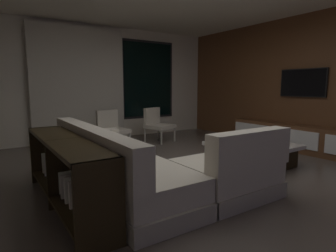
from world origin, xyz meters
TOP-DOWN VIEW (x-y plane):
  - floor at (0.00, 0.00)m, footprint 9.20×9.20m
  - back_wall_with_window at (-0.06, 3.62)m, footprint 6.60×0.30m
  - media_wall at (3.06, 0.00)m, footprint 0.12×7.80m
  - sectional_couch at (-0.84, -0.13)m, footprint 1.98×2.50m
  - coffee_table at (1.20, -0.01)m, footprint 1.16×1.16m
  - book_stack_on_coffee_table at (1.35, 0.12)m, footprint 0.31×0.20m
  - accent_chair_near_window at (0.95, 2.57)m, footprint 0.68×0.70m
  - accent_chair_by_curtain at (-0.20, 2.54)m, footprint 0.61×0.63m
  - media_console at (2.77, 0.05)m, footprint 0.46×3.10m
  - mounted_tv at (2.95, 0.25)m, footprint 0.05×0.96m
  - console_table_behind_couch at (-1.75, -0.00)m, footprint 0.40×2.10m

SIDE VIEW (x-z plane):
  - floor at x=0.00m, z-range 0.00..0.00m
  - coffee_table at x=1.20m, z-range 0.01..0.37m
  - media_console at x=2.77m, z-range -0.01..0.51m
  - sectional_couch at x=-0.84m, z-range -0.12..0.70m
  - console_table_behind_couch at x=-1.75m, z-range 0.04..0.78m
  - book_stack_on_coffee_table at x=1.35m, z-range 0.36..0.47m
  - accent_chair_near_window at x=0.95m, z-range 0.04..0.82m
  - accent_chair_by_curtain at x=-0.20m, z-range 0.04..0.82m
  - back_wall_with_window at x=-0.06m, z-range -0.01..2.69m
  - media_wall at x=3.06m, z-range 0.00..2.70m
  - mounted_tv at x=2.95m, z-range 1.07..1.63m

